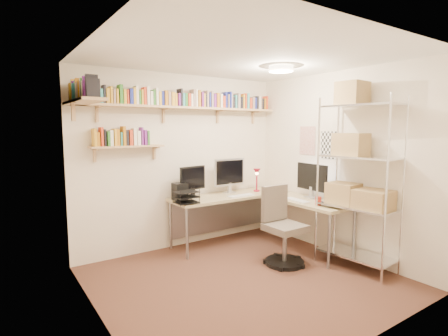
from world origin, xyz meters
The scene contains 6 objects.
ground centered at (0.00, 0.00, 0.00)m, with size 3.20×3.20×0.00m, color #452A1D.
room_shell centered at (0.00, 0.00, 1.55)m, with size 3.24×3.04×2.52m.
wall_shelves centered at (-0.41, 1.30, 2.03)m, with size 3.12×1.09×0.80m.
corner_desk centered at (0.70, 0.94, 0.73)m, with size 1.96×1.87×1.27m.
office_chair centered at (0.70, 0.13, 0.42)m, with size 0.52×0.53×1.00m.
wire_rack centered at (1.36, -0.46, 1.30)m, with size 0.53×0.95×2.30m.
Camera 1 is at (-2.37, -3.05, 1.74)m, focal length 28.00 mm.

